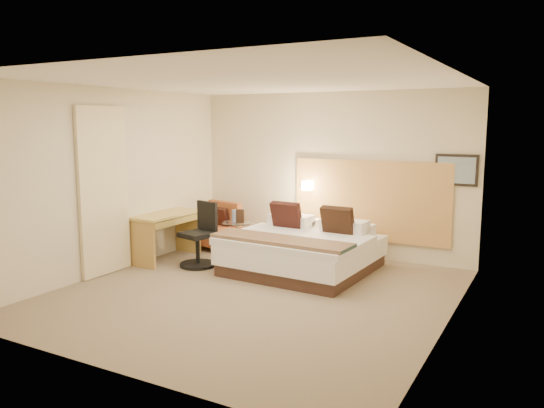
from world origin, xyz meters
The scene contains 20 objects.
floor centered at (0.00, 0.00, -0.01)m, with size 4.80×5.00×0.02m, color #7A6852.
ceiling centered at (0.00, 0.00, 2.71)m, with size 4.80×5.00×0.02m, color white.
wall_back centered at (0.00, 2.51, 1.35)m, with size 4.80×0.02×2.70m, color beige.
wall_front centered at (0.00, -2.51, 1.35)m, with size 4.80×0.02×2.70m, color beige.
wall_left centered at (-2.41, 0.00, 1.35)m, with size 0.02×5.00×2.70m, color beige.
wall_right centered at (2.41, 0.00, 1.35)m, with size 0.02×5.00×2.70m, color beige.
headboard_panel centered at (0.70, 2.47, 0.95)m, with size 2.60×0.04×1.30m, color tan.
art_frame centered at (2.02, 2.48, 1.50)m, with size 0.62×0.03×0.47m, color black.
art_canvas centered at (2.02, 2.46, 1.50)m, with size 0.54×0.01×0.39m, color #7890A5.
lamp_arm centered at (-0.35, 2.42, 1.15)m, with size 0.02×0.02×0.12m, color silver.
lamp_shade centered at (-0.35, 2.36, 1.15)m, with size 0.15×0.15×0.15m, color #F8E6C1.
curtain centered at (-2.36, -0.25, 1.22)m, with size 0.06×0.90×2.42m, color beige.
bottle_a centered at (-1.32, 1.57, 0.67)m, with size 0.06×0.06×0.20m, color #788DB9.
bottle_b centered at (-1.29, 1.61, 0.67)m, with size 0.06×0.06×0.20m, color #8EAFDC.
menu_folder centered at (-1.19, 1.55, 0.68)m, with size 0.13×0.05×0.22m, color #331F14.
bed centered at (0.08, 1.29, 0.32)m, with size 2.08×2.04×0.98m.
lounge_chair centered at (-1.92, 1.92, 0.32)m, with size 0.89×0.82×0.80m.
side_table centered at (-1.26, 1.58, 0.32)m, with size 0.65×0.65×0.57m.
desk centered at (-2.11, 0.82, 0.60)m, with size 0.56×1.22×0.76m.
desk_chair centered at (-1.42, 0.76, 0.41)m, with size 0.67×0.67×0.98m.
Camera 1 is at (3.37, -5.71, 2.18)m, focal length 35.00 mm.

